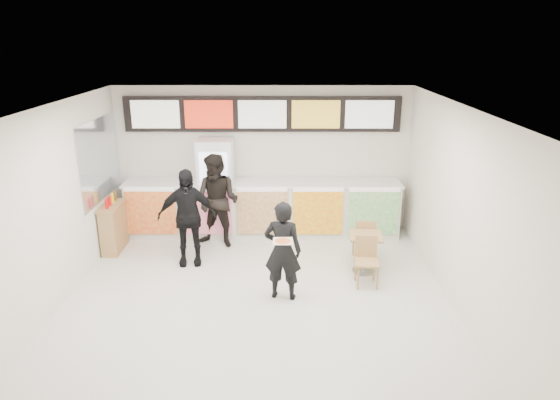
{
  "coord_description": "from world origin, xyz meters",
  "views": [
    {
      "loc": [
        0.39,
        -6.54,
        3.96
      ],
      "look_at": [
        0.36,
        1.2,
        1.38
      ],
      "focal_mm": 32.0,
      "sensor_mm": 36.0,
      "label": 1
    }
  ],
  "objects_px": {
    "condiment_ledge": "(114,227)",
    "service_counter": "(263,208)",
    "customer_mid": "(187,217)",
    "cafe_table": "(365,246)",
    "drinks_fridge": "(217,188)",
    "customer_left": "(217,201)",
    "customer_main": "(283,251)"
  },
  "relations": [
    {
      "from": "service_counter",
      "to": "drinks_fridge",
      "type": "height_order",
      "value": "drinks_fridge"
    },
    {
      "from": "drinks_fridge",
      "to": "condiment_ledge",
      "type": "bearing_deg",
      "value": -156.72
    },
    {
      "from": "customer_mid",
      "to": "cafe_table",
      "type": "distance_m",
      "value": 3.17
    },
    {
      "from": "customer_main",
      "to": "customer_left",
      "type": "xyz_separation_m",
      "value": [
        -1.25,
        2.05,
        0.11
      ]
    },
    {
      "from": "condiment_ledge",
      "to": "service_counter",
      "type": "bearing_deg",
      "value": 15.74
    },
    {
      "from": "customer_main",
      "to": "cafe_table",
      "type": "height_order",
      "value": "customer_main"
    },
    {
      "from": "service_counter",
      "to": "cafe_table",
      "type": "height_order",
      "value": "service_counter"
    },
    {
      "from": "cafe_table",
      "to": "drinks_fridge",
      "type": "bearing_deg",
      "value": 153.58
    },
    {
      "from": "service_counter",
      "to": "customer_left",
      "type": "distance_m",
      "value": 1.07
    },
    {
      "from": "service_counter",
      "to": "cafe_table",
      "type": "distance_m",
      "value": 2.51
    },
    {
      "from": "customer_mid",
      "to": "condiment_ledge",
      "type": "height_order",
      "value": "customer_mid"
    },
    {
      "from": "service_counter",
      "to": "customer_mid",
      "type": "bearing_deg",
      "value": -133.21
    },
    {
      "from": "customer_left",
      "to": "cafe_table",
      "type": "relative_size",
      "value": 1.27
    },
    {
      "from": "service_counter",
      "to": "cafe_table",
      "type": "xyz_separation_m",
      "value": [
        1.83,
        -1.71,
        -0.09
      ]
    },
    {
      "from": "customer_mid",
      "to": "customer_left",
      "type": "bearing_deg",
      "value": 55.03
    },
    {
      "from": "service_counter",
      "to": "customer_main",
      "type": "distance_m",
      "value": 2.65
    },
    {
      "from": "customer_left",
      "to": "condiment_ledge",
      "type": "height_order",
      "value": "customer_left"
    },
    {
      "from": "customer_main",
      "to": "condiment_ledge",
      "type": "xyz_separation_m",
      "value": [
        -3.22,
        1.82,
        -0.33
      ]
    },
    {
      "from": "customer_mid",
      "to": "cafe_table",
      "type": "relative_size",
      "value": 1.23
    },
    {
      "from": "customer_left",
      "to": "cafe_table",
      "type": "height_order",
      "value": "customer_left"
    },
    {
      "from": "cafe_table",
      "to": "condiment_ledge",
      "type": "height_order",
      "value": "condiment_ledge"
    },
    {
      "from": "cafe_table",
      "to": "condiment_ledge",
      "type": "relative_size",
      "value": 1.31
    },
    {
      "from": "customer_mid",
      "to": "condiment_ledge",
      "type": "distance_m",
      "value": 1.69
    },
    {
      "from": "service_counter",
      "to": "customer_main",
      "type": "xyz_separation_m",
      "value": [
        0.4,
        -2.61,
        0.23
      ]
    },
    {
      "from": "service_counter",
      "to": "drinks_fridge",
      "type": "bearing_deg",
      "value": 179.01
    },
    {
      "from": "cafe_table",
      "to": "customer_main",
      "type": "bearing_deg",
      "value": -142.22
    },
    {
      "from": "customer_mid",
      "to": "cafe_table",
      "type": "bearing_deg",
      "value": -12.55
    },
    {
      "from": "service_counter",
      "to": "customer_left",
      "type": "bearing_deg",
      "value": -146.32
    },
    {
      "from": "customer_mid",
      "to": "service_counter",
      "type": "bearing_deg",
      "value": 40.46
    },
    {
      "from": "drinks_fridge",
      "to": "customer_main",
      "type": "xyz_separation_m",
      "value": [
        1.34,
        -2.63,
        -0.2
      ]
    },
    {
      "from": "customer_main",
      "to": "customer_left",
      "type": "bearing_deg",
      "value": -47.82
    },
    {
      "from": "drinks_fridge",
      "to": "customer_left",
      "type": "relative_size",
      "value": 1.1
    }
  ]
}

